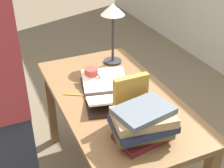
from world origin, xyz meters
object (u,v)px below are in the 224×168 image
at_px(open_book, 108,92).
at_px(pencil, 75,95).
at_px(book_standing_upright, 131,98).
at_px(reading_lamp, 113,17).
at_px(coffee_mug, 92,75).
at_px(book_stack_tall, 143,123).
at_px(person_reader, 5,99).

distance_m(open_book, pencil, 0.20).
distance_m(book_standing_upright, pencil, 0.42).
height_order(reading_lamp, coffee_mug, reading_lamp).
bearing_deg(reading_lamp, book_standing_upright, -16.18).
height_order(open_book, pencil, open_book).
distance_m(book_stack_tall, reading_lamp, 0.91).
bearing_deg(person_reader, open_book, -85.36).
bearing_deg(open_book, person_reader, -72.38).
bearing_deg(coffee_mug, open_book, 9.87).
distance_m(reading_lamp, pencil, 0.62).
relative_size(book_stack_tall, book_standing_upright, 1.20).
height_order(reading_lamp, pencil, reading_lamp).
bearing_deg(book_standing_upright, coffee_mug, -174.41).
bearing_deg(book_standing_upright, book_stack_tall, -7.09).
relative_size(open_book, book_standing_upright, 1.96).
relative_size(reading_lamp, pencil, 3.24).
height_order(book_standing_upright, pencil, book_standing_upright).
distance_m(book_stack_tall, coffee_mug, 0.64).
relative_size(book_standing_upright, pencil, 1.96).
height_order(book_stack_tall, coffee_mug, book_stack_tall).
xyz_separation_m(open_book, book_standing_upright, (0.27, 0.02, 0.11)).
xyz_separation_m(reading_lamp, coffee_mug, (0.21, -0.24, -0.30)).
relative_size(book_stack_tall, reading_lamp, 0.72).
distance_m(reading_lamp, person_reader, 0.94).
height_order(open_book, person_reader, person_reader).
bearing_deg(open_book, pencil, -98.92).
height_order(book_standing_upright, reading_lamp, reading_lamp).
xyz_separation_m(book_stack_tall, book_standing_upright, (-0.18, 0.02, 0.03)).
distance_m(open_book, book_standing_upright, 0.29).
bearing_deg(open_book, reading_lamp, 164.95).
bearing_deg(book_stack_tall, person_reader, -124.02).
distance_m(pencil, person_reader, 0.46).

